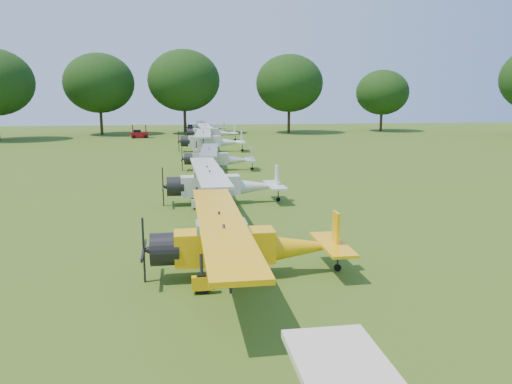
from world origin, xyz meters
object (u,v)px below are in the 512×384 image
(aircraft_6, at_px, (210,131))
(golf_cart, at_px, (139,133))
(aircraft_3, at_px, (219,182))
(aircraft_4, at_px, (216,157))
(aircraft_5, at_px, (209,139))
(aircraft_2, at_px, (240,240))
(aircraft_7, at_px, (205,126))

(aircraft_6, relative_size, golf_cart, 4.40)
(aircraft_3, xyz_separation_m, aircraft_4, (0.46, 12.76, -0.16))
(aircraft_5, relative_size, golf_cart, 4.54)
(aircraft_2, relative_size, aircraft_7, 1.12)
(aircraft_3, height_order, aircraft_4, aircraft_3)
(aircraft_3, height_order, aircraft_5, aircraft_5)
(aircraft_3, bearing_deg, aircraft_6, 85.97)
(aircraft_5, xyz_separation_m, aircraft_6, (0.51, 12.76, -0.04))
(aircraft_3, relative_size, aircraft_7, 1.10)
(aircraft_2, relative_size, aircraft_4, 1.16)
(aircraft_5, distance_m, golf_cart, 20.53)
(aircraft_2, bearing_deg, golf_cart, 97.48)
(aircraft_2, height_order, aircraft_3, aircraft_2)
(aircraft_3, relative_size, aircraft_5, 0.96)
(aircraft_3, bearing_deg, aircraft_4, 85.34)
(golf_cart, bearing_deg, aircraft_6, -39.48)
(aircraft_6, xyz_separation_m, aircraft_7, (-0.25, 11.97, -0.13))
(aircraft_2, bearing_deg, aircraft_7, 87.95)
(aircraft_4, height_order, aircraft_6, aircraft_6)
(aircraft_6, bearing_deg, golf_cart, 147.98)
(aircraft_2, distance_m, aircraft_5, 37.91)
(aircraft_2, bearing_deg, aircraft_5, 87.91)
(aircraft_4, height_order, aircraft_7, aircraft_7)
(golf_cart, bearing_deg, aircraft_7, 24.20)
(aircraft_3, xyz_separation_m, aircraft_6, (0.97, 39.03, 0.02))
(aircraft_6, height_order, golf_cart, aircraft_6)
(aircraft_7, bearing_deg, aircraft_5, -92.29)
(aircraft_7, distance_m, golf_cart, 11.47)
(aircraft_4, height_order, aircraft_5, aircraft_5)
(aircraft_4, relative_size, aircraft_5, 0.83)
(aircraft_2, relative_size, golf_cart, 4.40)
(aircraft_2, bearing_deg, aircraft_3, 88.66)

